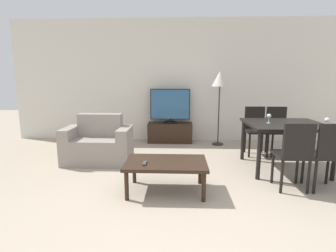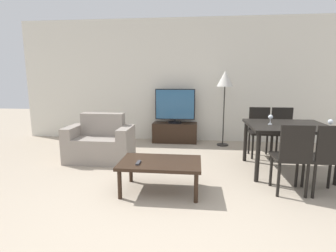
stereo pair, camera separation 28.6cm
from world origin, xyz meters
name	(u,v)px [view 2 (the right image)]	position (x,y,z in m)	size (l,w,h in m)	color
ground_plane	(159,224)	(0.00, 0.00, 0.00)	(18.00, 18.00, 0.00)	tan
wall_back	(182,81)	(0.00, 3.62, 1.35)	(7.39, 0.06, 2.70)	silver
armchair	(100,144)	(-1.29, 1.89, 0.30)	(1.11, 0.61, 0.81)	gray
tv_stand	(175,133)	(-0.13, 3.36, 0.22)	(0.97, 0.38, 0.43)	black
tv	(175,106)	(-0.13, 3.36, 0.81)	(0.87, 0.30, 0.75)	black
coffee_table	(160,165)	(-0.09, 0.76, 0.35)	(1.01, 0.64, 0.39)	black
dining_table	(287,130)	(1.70, 1.67, 0.65)	(1.15, 1.05, 0.73)	black
dining_chair_near	(292,155)	(1.50, 0.84, 0.50)	(0.40, 0.40, 0.88)	black
dining_chair_far	(283,129)	(1.90, 2.50, 0.50)	(0.40, 0.40, 0.88)	black
dining_chair_near_right	(328,156)	(1.90, 0.84, 0.50)	(0.40, 0.40, 0.88)	black
dining_chair_far_left	(260,129)	(1.50, 2.50, 0.50)	(0.40, 0.40, 0.88)	black
floor_lamp	(225,82)	(0.91, 3.17, 1.34)	(0.33, 0.33, 1.56)	black
remote_primary	(138,163)	(-0.34, 0.64, 0.40)	(0.04, 0.15, 0.02)	#38383D
wine_glass_left	(330,122)	(2.11, 1.30, 0.83)	(0.07, 0.07, 0.15)	silver
wine_glass_center	(271,118)	(1.44, 1.66, 0.83)	(0.07, 0.07, 0.15)	silver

